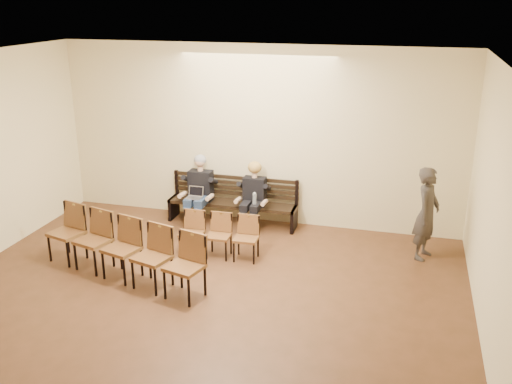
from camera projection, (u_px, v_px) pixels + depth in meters
The scene contains 11 objects.
ground at pixel (152, 363), 7.12m from camera, with size 10.00×10.00×0.00m, color brown.
room_walls at pixel (167, 151), 7.00m from camera, with size 8.02×10.01×3.51m.
bench at pixel (232, 213), 11.38m from camera, with size 2.60×0.90×0.45m, color black.
seated_man at pixel (199, 190), 11.28m from camera, with size 0.57×0.79×1.38m, color black, non-canonical shape.
seated_woman at pixel (253, 198), 11.03m from camera, with size 0.53×0.73×1.23m, color black, non-canonical shape.
laptop at pixel (194, 200), 11.11m from camera, with size 0.30×0.23×0.22m, color silver.
water_bottle at pixel (254, 205), 10.83m from camera, with size 0.07×0.07×0.24m, color silver.
bag at pixel (196, 245), 10.14m from camera, with size 0.36×0.25×0.27m, color black.
passerby at pixel (427, 207), 9.68m from camera, with size 0.69×0.45×1.88m, color #36312C.
chair_row_front at pixel (121, 249), 9.12m from camera, with size 3.04×0.54×0.99m, color brown.
chair_row_back at pixel (219, 236), 9.89m from camera, with size 1.39×0.42×0.77m, color brown.
Camera 1 is at (2.84, -5.46, 4.36)m, focal length 40.00 mm.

